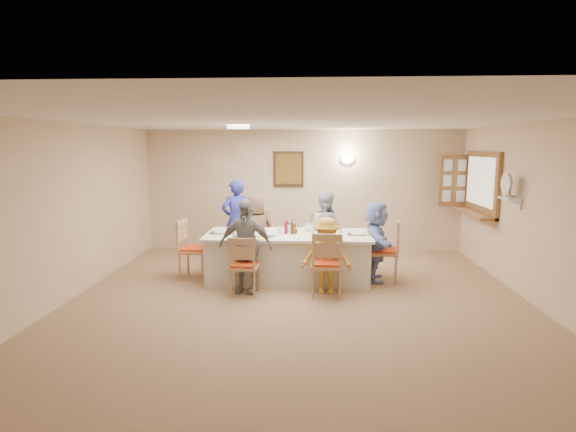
# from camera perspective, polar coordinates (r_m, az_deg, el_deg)

# --- Properties ---
(ground) EXTENTS (7.00, 7.00, 0.00)m
(ground) POSITION_cam_1_polar(r_m,az_deg,el_deg) (6.15, 1.20, -11.78)
(ground) COLOR #927652
(room_walls) EXTENTS (7.00, 7.00, 7.00)m
(room_walls) POSITION_cam_1_polar(r_m,az_deg,el_deg) (5.79, 1.25, 2.39)
(room_walls) COLOR #CFB490
(room_walls) RESTS_ON ground
(wall_picture) EXTENTS (0.62, 0.05, 0.72)m
(wall_picture) POSITION_cam_1_polar(r_m,az_deg,el_deg) (9.24, 0.05, 5.98)
(wall_picture) COLOR #422917
(wall_picture) RESTS_ON room_walls
(wall_sconce) EXTENTS (0.26, 0.09, 0.18)m
(wall_sconce) POSITION_cam_1_polar(r_m,az_deg,el_deg) (9.22, 7.57, 7.14)
(wall_sconce) COLOR white
(wall_sconce) RESTS_ON room_walls
(ceiling_light) EXTENTS (0.36, 0.36, 0.05)m
(ceiling_light) POSITION_cam_1_polar(r_m,az_deg,el_deg) (7.35, -6.32, 11.18)
(ceiling_light) COLOR white
(ceiling_light) RESTS_ON room_walls
(serving_hatch) EXTENTS (0.06, 1.50, 1.15)m
(serving_hatch) POSITION_cam_1_polar(r_m,az_deg,el_deg) (8.72, 23.41, 3.76)
(serving_hatch) COLOR brown
(serving_hatch) RESTS_ON room_walls
(hatch_sill) EXTENTS (0.30, 1.50, 0.05)m
(hatch_sill) POSITION_cam_1_polar(r_m,az_deg,el_deg) (8.74, 22.46, 0.35)
(hatch_sill) COLOR brown
(hatch_sill) RESTS_ON room_walls
(shutter_door) EXTENTS (0.55, 0.04, 1.00)m
(shutter_door) POSITION_cam_1_polar(r_m,az_deg,el_deg) (9.36, 20.30, 4.24)
(shutter_door) COLOR brown
(shutter_door) RESTS_ON room_walls
(fan_shelf) EXTENTS (0.22, 0.36, 0.03)m
(fan_shelf) POSITION_cam_1_polar(r_m,az_deg,el_deg) (7.45, 26.35, 2.03)
(fan_shelf) COLOR white
(fan_shelf) RESTS_ON room_walls
(desk_fan) EXTENTS (0.30, 0.30, 0.28)m
(desk_fan) POSITION_cam_1_polar(r_m,az_deg,el_deg) (7.43, 26.22, 3.19)
(desk_fan) COLOR #A5A5A8
(desk_fan) RESTS_ON fan_shelf
(dining_table) EXTENTS (2.67, 1.13, 0.76)m
(dining_table) POSITION_cam_1_polar(r_m,az_deg,el_deg) (7.38, 0.02, -5.15)
(dining_table) COLOR silver
(dining_table) RESTS_ON ground
(chair_back_left) EXTENTS (0.51, 0.51, 1.00)m
(chair_back_left) POSITION_cam_1_polar(r_m,az_deg,el_deg) (8.18, -3.89, -2.90)
(chair_back_left) COLOR tan
(chair_back_left) RESTS_ON ground
(chair_back_right) EXTENTS (0.54, 0.54, 0.96)m
(chair_back_right) POSITION_cam_1_polar(r_m,az_deg,el_deg) (8.13, 4.55, -3.12)
(chair_back_right) COLOR tan
(chair_back_right) RESTS_ON ground
(chair_front_left) EXTENTS (0.45, 0.45, 0.89)m
(chair_front_left) POSITION_cam_1_polar(r_m,az_deg,el_deg) (6.65, -5.54, -6.19)
(chair_front_left) COLOR tan
(chair_front_left) RESTS_ON ground
(chair_front_right) EXTENTS (0.47, 0.47, 0.97)m
(chair_front_right) POSITION_cam_1_polar(r_m,az_deg,el_deg) (6.57, 4.92, -6.01)
(chair_front_right) COLOR tan
(chair_front_right) RESTS_ON ground
(chair_left_end) EXTENTS (0.51, 0.51, 0.98)m
(chair_left_end) POSITION_cam_1_polar(r_m,az_deg,el_deg) (7.59, -11.78, -4.09)
(chair_left_end) COLOR tan
(chair_left_end) RESTS_ON ground
(chair_right_end) EXTENTS (0.56, 0.56, 1.00)m
(chair_right_end) POSITION_cam_1_polar(r_m,az_deg,el_deg) (7.43, 12.08, -4.30)
(chair_right_end) COLOR tan
(chair_right_end) RESTS_ON ground
(diner_back_left) EXTENTS (0.74, 0.57, 1.32)m
(diner_back_left) POSITION_cam_1_polar(r_m,az_deg,el_deg) (8.03, -4.01, -1.95)
(diner_back_left) COLOR brown
(diner_back_left) RESTS_ON ground
(diner_back_right) EXTENTS (0.87, 0.78, 1.39)m
(diner_back_right) POSITION_cam_1_polar(r_m,az_deg,el_deg) (7.97, 4.59, -1.81)
(diner_back_right) COLOR #A9B3C3
(diner_back_right) RESTS_ON ground
(diner_front_left) EXTENTS (0.94, 0.62, 1.40)m
(diner_front_left) POSITION_cam_1_polar(r_m,az_deg,el_deg) (6.70, -5.42, -3.80)
(diner_front_left) COLOR gray
(diner_front_left) RESTS_ON ground
(diner_front_right) EXTENTS (0.83, 0.59, 1.14)m
(diner_front_right) POSITION_cam_1_polar(r_m,az_deg,el_deg) (6.66, 4.89, -5.03)
(diner_front_right) COLOR gold
(diner_front_right) RESTS_ON ground
(diner_right_end) EXTENTS (1.24, 0.49, 1.30)m
(diner_right_end) POSITION_cam_1_polar(r_m,az_deg,el_deg) (7.38, 11.12, -3.16)
(diner_right_end) COLOR #8AA2E9
(diner_right_end) RESTS_ON ground
(caregiver) EXTENTS (0.90, 0.88, 1.56)m
(caregiver) POSITION_cam_1_polar(r_m,az_deg,el_deg) (8.53, -6.63, -0.56)
(caregiver) COLOR #2D36BA
(caregiver) RESTS_ON ground
(placemat_fl) EXTENTS (0.37, 0.27, 0.01)m
(placemat_fl) POSITION_cam_1_polar(r_m,az_deg,el_deg) (6.94, -5.12, -2.84)
(placemat_fl) COLOR #472B19
(placemat_fl) RESTS_ON dining_table
(plate_fl) EXTENTS (0.23, 0.23, 0.01)m
(plate_fl) POSITION_cam_1_polar(r_m,az_deg,el_deg) (6.94, -5.12, -2.76)
(plate_fl) COLOR white
(plate_fl) RESTS_ON dining_table
(napkin_fl) EXTENTS (0.14, 0.14, 0.01)m
(napkin_fl) POSITION_cam_1_polar(r_m,az_deg,el_deg) (6.87, -3.69, -2.89)
(napkin_fl) COLOR #FDF335
(napkin_fl) RESTS_ON dining_table
(placemat_fr) EXTENTS (0.38, 0.28, 0.01)m
(placemat_fr) POSITION_cam_1_polar(r_m,az_deg,el_deg) (6.88, 4.84, -2.95)
(placemat_fr) COLOR #472B19
(placemat_fr) RESTS_ON dining_table
(plate_fr) EXTENTS (0.25, 0.25, 0.02)m
(plate_fr) POSITION_cam_1_polar(r_m,az_deg,el_deg) (6.87, 4.85, -2.87)
(plate_fr) COLOR white
(plate_fr) RESTS_ON dining_table
(napkin_fr) EXTENTS (0.15, 0.15, 0.01)m
(napkin_fr) POSITION_cam_1_polar(r_m,az_deg,el_deg) (6.83, 6.37, -2.99)
(napkin_fr) COLOR #FDF335
(napkin_fr) RESTS_ON dining_table
(placemat_bl) EXTENTS (0.37, 0.27, 0.01)m
(placemat_bl) POSITION_cam_1_polar(r_m,az_deg,el_deg) (7.76, -4.25, -1.59)
(placemat_bl) COLOR #472B19
(placemat_bl) RESTS_ON dining_table
(plate_bl) EXTENTS (0.23, 0.23, 0.01)m
(plate_bl) POSITION_cam_1_polar(r_m,az_deg,el_deg) (7.75, -4.25, -1.51)
(plate_bl) COLOR white
(plate_bl) RESTS_ON dining_table
(napkin_bl) EXTENTS (0.13, 0.13, 0.01)m
(napkin_bl) POSITION_cam_1_polar(r_m,az_deg,el_deg) (7.69, -2.96, -1.62)
(napkin_bl) COLOR #FDF335
(napkin_bl) RESTS_ON dining_table
(placemat_br) EXTENTS (0.34, 0.26, 0.01)m
(placemat_br) POSITION_cam_1_polar(r_m,az_deg,el_deg) (7.70, 4.65, -1.67)
(placemat_br) COLOR #472B19
(placemat_br) RESTS_ON dining_table
(plate_br) EXTENTS (0.24, 0.24, 0.02)m
(plate_br) POSITION_cam_1_polar(r_m,az_deg,el_deg) (7.70, 4.65, -1.60)
(plate_br) COLOR white
(plate_br) RESTS_ON dining_table
(napkin_br) EXTENTS (0.14, 0.14, 0.01)m
(napkin_br) POSITION_cam_1_polar(r_m,az_deg,el_deg) (7.66, 6.01, -1.70)
(napkin_br) COLOR #FDF335
(napkin_br) RESTS_ON dining_table
(placemat_le) EXTENTS (0.36, 0.27, 0.01)m
(placemat_le) POSITION_cam_1_polar(r_m,az_deg,el_deg) (7.43, -8.49, -2.12)
(placemat_le) COLOR #472B19
(placemat_le) RESTS_ON dining_table
(plate_le) EXTENTS (0.25, 0.25, 0.02)m
(plate_le) POSITION_cam_1_polar(r_m,az_deg,el_deg) (7.43, -8.49, -2.05)
(plate_le) COLOR white
(plate_le) RESTS_ON dining_table
(napkin_le) EXTENTS (0.13, 0.13, 0.01)m
(napkin_le) POSITION_cam_1_polar(r_m,az_deg,el_deg) (7.35, -7.19, -2.17)
(napkin_le) COLOR #FDF335
(napkin_le) RESTS_ON dining_table
(placemat_re) EXTENTS (0.33, 0.24, 0.01)m
(placemat_re) POSITION_cam_1_polar(r_m,az_deg,el_deg) (7.32, 8.82, -2.30)
(placemat_re) COLOR #472B19
(placemat_re) RESTS_ON dining_table
(plate_re) EXTENTS (0.23, 0.23, 0.01)m
(plate_re) POSITION_cam_1_polar(r_m,az_deg,el_deg) (7.32, 8.82, -2.22)
(plate_re) COLOR white
(plate_re) RESTS_ON dining_table
(napkin_re) EXTENTS (0.13, 0.13, 0.01)m
(napkin_re) POSITION_cam_1_polar(r_m,az_deg,el_deg) (7.29, 10.26, -2.32)
(napkin_re) COLOR #FDF335
(napkin_re) RESTS_ON dining_table
(teacup_a) EXTENTS (0.13, 0.13, 0.09)m
(teacup_a) POSITION_cam_1_polar(r_m,az_deg,el_deg) (7.04, -6.77, -2.35)
(teacup_a) COLOR white
(teacup_a) RESTS_ON dining_table
(teacup_b) EXTENTS (0.11, 0.11, 0.08)m
(teacup_b) POSITION_cam_1_polar(r_m,az_deg,el_deg) (7.77, 3.20, -1.27)
(teacup_b) COLOR white
(teacup_b) RESTS_ON dining_table
(bowl_a) EXTENTS (0.25, 0.25, 0.05)m
(bowl_a) POSITION_cam_1_polar(r_m,az_deg,el_deg) (7.09, -2.31, -2.38)
(bowl_a) COLOR white
(bowl_a) RESTS_ON dining_table
(bowl_b) EXTENTS (0.31, 0.31, 0.06)m
(bowl_b) POSITION_cam_1_polar(r_m,az_deg,el_deg) (7.55, 2.68, -1.66)
(bowl_b) COLOR white
(bowl_b) RESTS_ON dining_table
(condiment_ketchup) EXTENTS (0.12, 0.12, 0.25)m
(condiment_ketchup) POSITION_cam_1_polar(r_m,az_deg,el_deg) (7.28, -0.15, -1.28)
(condiment_ketchup) COLOR #A50E2C
(condiment_ketchup) RESTS_ON dining_table
(condiment_brown) EXTENTS (0.17, 0.17, 0.22)m
(condiment_brown) POSITION_cam_1_polar(r_m,az_deg,el_deg) (7.34, 0.54, -1.32)
(condiment_brown) COLOR #573517
(condiment_brown) RESTS_ON dining_table
(condiment_malt) EXTENTS (0.17, 0.17, 0.14)m
(condiment_malt) POSITION_cam_1_polar(r_m,az_deg,el_deg) (7.28, 0.83, -1.73)
(condiment_malt) COLOR #573517
(condiment_malt) RESTS_ON dining_table
(drinking_glass) EXTENTS (0.07, 0.07, 0.10)m
(drinking_glass) POSITION_cam_1_polar(r_m,az_deg,el_deg) (7.34, -1.13, -1.74)
(drinking_glass) COLOR silver
(drinking_glass) RESTS_ON dining_table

